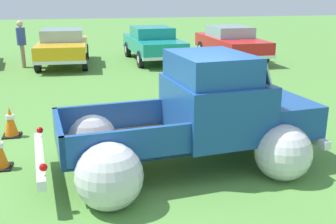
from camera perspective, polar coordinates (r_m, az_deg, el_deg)
ground_plane at (r=6.99m, az=1.45°, el=-7.68°), size 80.00×80.00×0.00m
vintage_pickup_truck at (r=6.85m, az=4.55°, el=-1.46°), size 4.79×3.15×1.96m
show_car_1 at (r=17.01m, az=-14.59°, el=9.07°), size 2.08×4.38×1.43m
show_car_2 at (r=17.51m, az=-2.16°, el=9.79°), size 2.13×4.63×1.43m
show_car_3 at (r=18.00m, az=8.83°, el=9.80°), size 1.96×4.75×1.43m
spectator_0 at (r=16.86m, az=-19.99°, el=9.44°), size 0.39×0.54×1.81m
lane_cone_1 at (r=8.90m, az=-21.36°, el=-1.31°), size 0.36×0.36×0.63m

